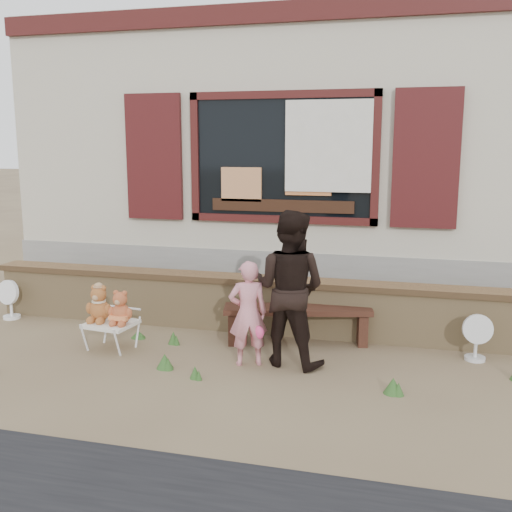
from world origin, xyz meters
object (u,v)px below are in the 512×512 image
(bench, at_px, (298,317))
(teddy_bear_right, at_px, (121,307))
(teddy_bear_left, at_px, (99,303))
(folding_chair, at_px, (111,325))
(child, at_px, (248,313))
(adult, at_px, (290,288))

(bench, xyz_separation_m, teddy_bear_right, (-1.81, -0.74, 0.19))
(teddy_bear_left, bearing_deg, bench, 26.11)
(teddy_bear_right, bearing_deg, folding_chair, 180.00)
(bench, xyz_separation_m, child, (-0.36, -0.79, 0.23))
(folding_chair, relative_size, child, 0.51)
(folding_chair, relative_size, teddy_bear_right, 1.45)
(folding_chair, bearing_deg, teddy_bear_left, -180.00)
(adult, bearing_deg, bench, -74.33)
(child, distance_m, adult, 0.49)
(folding_chair, height_order, child, child)
(folding_chair, distance_m, teddy_bear_left, 0.27)
(teddy_bear_left, bearing_deg, teddy_bear_right, 0.00)
(teddy_bear_left, height_order, teddy_bear_right, teddy_bear_left)
(teddy_bear_left, height_order, adult, adult)
(bench, distance_m, folding_chair, 2.08)
(folding_chair, xyz_separation_m, teddy_bear_left, (-0.14, 0.02, 0.24))
(teddy_bear_right, height_order, child, child)
(adult, bearing_deg, teddy_bear_left, 14.14)
(teddy_bear_right, xyz_separation_m, adult, (1.84, 0.09, 0.30))
(folding_chair, bearing_deg, bench, 27.81)
(child, bearing_deg, teddy_bear_right, -24.40)
(bench, distance_m, child, 0.90)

